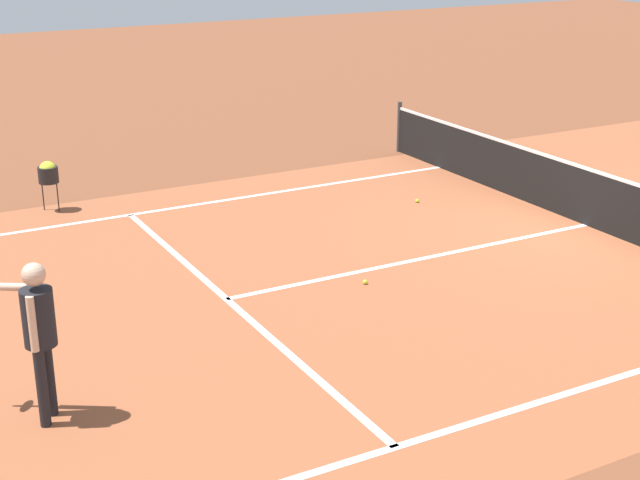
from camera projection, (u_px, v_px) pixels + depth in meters
The scene contains 11 objects.
ground_plane at pixel (585, 225), 15.25m from camera, with size 60.00×60.00×0.00m, color brown.
court_surface_inbounds at pixel (585, 225), 15.24m from camera, with size 10.62×24.40×0.00m, color #9E5433.
line_sideline_left at pixel (156, 211), 15.95m from camera, with size 0.10×11.89×0.01m, color white.
line_sideline_right at pixel (434, 435), 9.16m from camera, with size 0.10×11.89×0.01m, color white.
line_service_near at pixel (227, 299), 12.35m from camera, with size 8.22×0.10×0.01m, color white.
line_center_service at pixel (425, 258), 13.80m from camera, with size 0.10×6.40×0.01m, color white.
net at pixel (588, 196), 15.08m from camera, with size 11.27×0.09×1.07m.
player_near at pixel (36, 324), 9.09m from camera, with size 0.92×0.99×1.71m.
ball_hopper at pixel (48, 173), 15.74m from camera, with size 0.34×0.34×0.87m.
tennis_ball_near_net at pixel (417, 201), 16.40m from camera, with size 0.07×0.07×0.07m, color #CCE033.
tennis_ball_mid_court at pixel (365, 282), 12.83m from camera, with size 0.07×0.07×0.07m, color #CCE033.
Camera 1 is at (10.56, -10.77, 4.91)m, focal length 52.12 mm.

